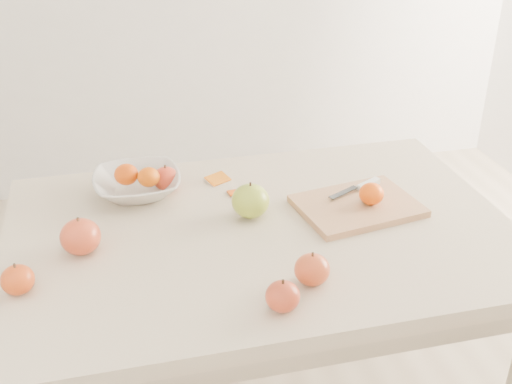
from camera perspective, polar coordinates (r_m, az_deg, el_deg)
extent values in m
cube|color=beige|center=(1.54, 0.45, -3.80)|extent=(1.20, 0.80, 0.04)
cylinder|color=#BCAA8E|center=(2.01, -17.40, -9.63)|extent=(0.06, 0.06, 0.71)
cylinder|color=#BCAA8E|center=(2.18, 12.10, -5.64)|extent=(0.06, 0.06, 0.71)
cube|color=tan|center=(1.62, 9.00, -1.24)|extent=(0.32, 0.26, 0.02)
ellipsoid|color=#E35908|center=(1.61, 10.22, -0.15)|extent=(0.06, 0.06, 0.05)
imported|color=silver|center=(1.70, -10.51, 0.68)|extent=(0.23, 0.23, 0.06)
ellipsoid|color=#CC4307|center=(1.69, -11.46, 1.55)|extent=(0.06, 0.06, 0.05)
ellipsoid|color=#D35907|center=(1.67, -9.52, 1.33)|extent=(0.06, 0.06, 0.05)
cube|color=#CA650E|center=(1.75, -3.41, 1.06)|extent=(0.07, 0.07, 0.01)
cube|color=#ED5C10|center=(1.68, -1.72, -0.08)|extent=(0.05, 0.04, 0.01)
cube|color=white|center=(1.70, 9.98, 0.69)|extent=(0.07, 0.05, 0.01)
cube|color=#36393D|center=(1.65, 7.78, -0.03)|extent=(0.09, 0.06, 0.00)
ellipsoid|color=olive|center=(1.56, -0.50, -0.79)|extent=(0.09, 0.09, 0.08)
ellipsoid|color=#9F1B11|center=(1.39, -20.43, -7.31)|extent=(0.07, 0.07, 0.06)
ellipsoid|color=maroon|center=(1.33, 5.00, -6.88)|extent=(0.07, 0.07, 0.07)
ellipsoid|color=#A62E1F|center=(1.26, 2.38, -9.25)|extent=(0.07, 0.07, 0.06)
ellipsoid|color=maroon|center=(1.70, -8.01, 1.19)|extent=(0.07, 0.07, 0.06)
ellipsoid|color=#A71D27|center=(1.47, -15.34, -3.84)|extent=(0.09, 0.09, 0.08)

